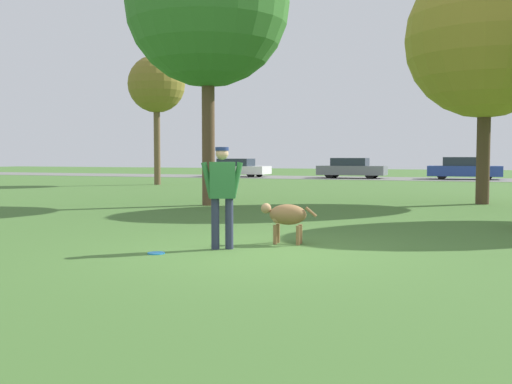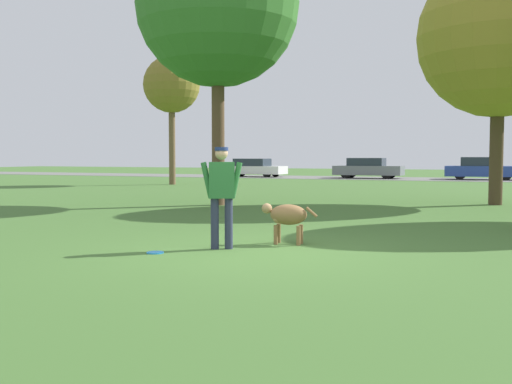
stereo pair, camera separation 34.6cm
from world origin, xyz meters
name	(u,v)px [view 2 (the right image)]	position (x,y,z in m)	size (l,w,h in m)	color
ground_plane	(261,252)	(0.00, 0.00, 0.00)	(120.00, 120.00, 0.00)	#426B2D
far_road_strip	(449,179)	(0.00, 31.33, 0.01)	(120.00, 6.00, 0.01)	slate
person	(222,189)	(-0.72, 0.07, 0.96)	(0.63, 0.39, 1.63)	#2D334C
dog	(286,216)	(0.06, 0.98, 0.48)	(0.98, 0.41, 0.69)	olive
frisbee	(155,253)	(-1.47, -0.71, 0.01)	(0.27, 0.27, 0.02)	#268CE5
tree_far_left	(172,85)	(-12.76, 18.69, 5.16)	(2.95, 2.95, 6.69)	brown
tree_mid_center	(499,37)	(3.15, 11.20, 5.08)	(4.87, 4.87, 7.53)	#4C3826
tree_near_left	(218,5)	(-4.61, 7.76, 5.98)	(4.88, 4.88, 8.44)	brown
parked_car_white	(253,168)	(-13.40, 31.01, 0.64)	(4.60, 1.96, 1.31)	white
parked_car_grey	(368,168)	(-5.14, 31.12, 0.67)	(4.55, 1.78, 1.36)	slate
parked_car_blue	(482,169)	(1.99, 31.70, 0.69)	(4.52, 1.71, 1.42)	#284293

